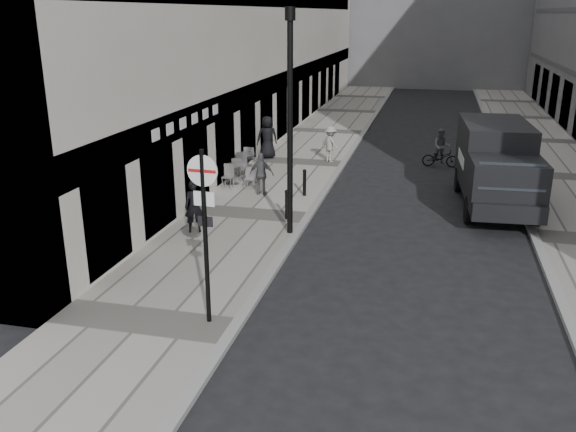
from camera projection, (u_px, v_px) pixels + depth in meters
name	position (u px, v px, depth m)	size (l,w,h in m)	color
ground	(180.00, 414.00, 10.31)	(120.00, 120.00, 0.00)	black
sidewalk	(298.00, 163.00, 27.33)	(4.00, 60.00, 0.12)	#AAA499
far_sidewalk	(560.00, 177.00, 24.88)	(4.00, 60.00, 0.12)	#AAA499
walking_man	(194.00, 207.00, 18.31)	(0.58, 0.38, 1.59)	black
sign_post	(204.00, 215.00, 12.41)	(0.65, 0.10, 3.78)	black
lamppost	(290.00, 113.00, 17.34)	(0.29, 0.29, 6.49)	black
bollard_near	(304.00, 183.00, 22.07)	(0.12, 0.12, 0.91)	black
bollard_far	(287.00, 205.00, 19.58)	(0.12, 0.12, 0.90)	black
panel_van	(496.00, 162.00, 20.92)	(2.58, 6.13, 2.83)	black
cyclist	(441.00, 152.00, 26.64)	(1.56, 0.59, 1.68)	black
pedestrian_a	(262.00, 174.00, 22.07)	(0.91, 0.38, 1.55)	#59595E
pedestrian_b	(330.00, 144.00, 27.01)	(1.03, 0.59, 1.60)	#9D9991
pedestrian_c	(267.00, 137.00, 27.62)	(0.94, 0.61, 1.93)	black
cafe_table_near	(245.00, 162.00, 24.95)	(0.80, 1.80, 1.03)	#BBBBBE
cafe_table_mid	(233.00, 173.00, 23.50)	(0.72, 1.62, 0.92)	#ABACAE
cafe_table_far	(254.00, 175.00, 23.42)	(0.62, 1.39, 0.79)	silver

